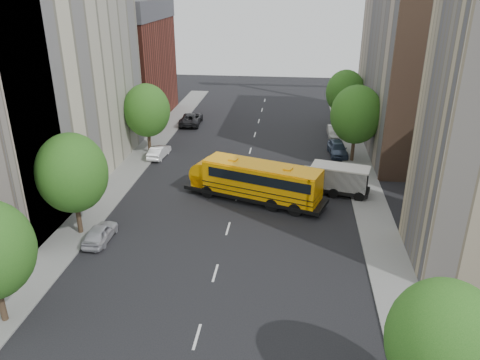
% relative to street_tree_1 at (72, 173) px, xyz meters
% --- Properties ---
extents(ground, '(120.00, 120.00, 0.00)m').
position_rel_street_tree_1_xyz_m(ground, '(11.00, 4.00, -4.95)').
color(ground, black).
rests_on(ground, ground).
extents(sidewalk_left, '(3.00, 80.00, 0.12)m').
position_rel_street_tree_1_xyz_m(sidewalk_left, '(-0.50, 9.00, -4.89)').
color(sidewalk_left, slate).
rests_on(sidewalk_left, ground).
extents(sidewalk_right, '(3.00, 80.00, 0.12)m').
position_rel_street_tree_1_xyz_m(sidewalk_right, '(22.50, 9.00, -4.89)').
color(sidewalk_right, slate).
rests_on(sidewalk_right, ground).
extents(lane_markings, '(0.15, 64.00, 0.01)m').
position_rel_street_tree_1_xyz_m(lane_markings, '(11.00, 14.00, -4.95)').
color(lane_markings, silver).
rests_on(lane_markings, ground).
extents(building_left_cream, '(10.00, 26.00, 20.00)m').
position_rel_street_tree_1_xyz_m(building_left_cream, '(-7.00, 10.00, 5.05)').
color(building_left_cream, beige).
rests_on(building_left_cream, ground).
extents(building_left_redbrick, '(10.00, 15.00, 13.00)m').
position_rel_street_tree_1_xyz_m(building_left_redbrick, '(-7.00, 32.00, 1.55)').
color(building_left_redbrick, maroon).
rests_on(building_left_redbrick, ground).
extents(building_right_far, '(10.00, 22.00, 18.00)m').
position_rel_street_tree_1_xyz_m(building_right_far, '(29.00, 24.00, 4.05)').
color(building_right_far, tan).
rests_on(building_right_far, ground).
extents(building_right_sidewall, '(10.10, 0.30, 18.00)m').
position_rel_street_tree_1_xyz_m(building_right_sidewall, '(29.00, 13.00, 4.05)').
color(building_right_sidewall, brown).
rests_on(building_right_sidewall, ground).
extents(street_tree_1, '(5.12, 5.12, 7.90)m').
position_rel_street_tree_1_xyz_m(street_tree_1, '(0.00, 0.00, 0.00)').
color(street_tree_1, '#38281C').
rests_on(street_tree_1, ground).
extents(street_tree_2, '(4.99, 4.99, 7.71)m').
position_rel_street_tree_1_xyz_m(street_tree_2, '(0.00, 18.00, -0.12)').
color(street_tree_2, '#38281C').
rests_on(street_tree_2, ground).
extents(street_tree_3, '(4.61, 4.61, 7.11)m').
position_rel_street_tree_1_xyz_m(street_tree_3, '(22.00, -14.00, -0.50)').
color(street_tree_3, '#38281C').
rests_on(street_tree_3, ground).
extents(street_tree_4, '(5.25, 5.25, 8.10)m').
position_rel_street_tree_1_xyz_m(street_tree_4, '(22.00, 18.00, 0.12)').
color(street_tree_4, '#38281C').
rests_on(street_tree_4, ground).
extents(street_tree_5, '(4.86, 4.86, 7.51)m').
position_rel_street_tree_1_xyz_m(street_tree_5, '(22.00, 30.00, -0.25)').
color(street_tree_5, '#38281C').
rests_on(street_tree_5, ground).
extents(school_bus, '(12.74, 6.74, 3.54)m').
position_rel_street_tree_1_xyz_m(school_bus, '(12.44, 7.33, -2.98)').
color(school_bus, black).
rests_on(school_bus, ground).
extents(safari_truck, '(6.57, 3.62, 2.67)m').
position_rel_street_tree_1_xyz_m(safari_truck, '(19.56, 9.57, -3.54)').
color(safari_truck, black).
rests_on(safari_truck, ground).
extents(parked_car_0, '(1.58, 3.91, 1.33)m').
position_rel_street_tree_1_xyz_m(parked_car_0, '(1.94, -0.92, -4.29)').
color(parked_car_0, '#B5B5BC').
rests_on(parked_car_0, ground).
extents(parked_car_1, '(1.71, 4.09, 1.31)m').
position_rel_street_tree_1_xyz_m(parked_car_1, '(1.40, 16.74, -4.29)').
color(parked_car_1, white).
rests_on(parked_car_1, ground).
extents(parked_car_2, '(2.80, 5.66, 1.54)m').
position_rel_street_tree_1_xyz_m(parked_car_2, '(2.20, 29.44, -4.18)').
color(parked_car_2, black).
rests_on(parked_car_2, ground).
extents(parked_car_4, '(2.24, 4.69, 1.55)m').
position_rel_street_tree_1_xyz_m(parked_car_4, '(20.60, 19.75, -4.18)').
color(parked_car_4, '#384862').
rests_on(parked_car_4, ground).
extents(parked_car_5, '(1.43, 3.91, 1.28)m').
position_rel_street_tree_1_xyz_m(parked_car_5, '(20.60, 26.44, -4.31)').
color(parked_car_5, '#9D9D98').
rests_on(parked_car_5, ground).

